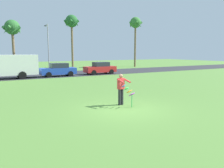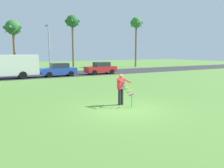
# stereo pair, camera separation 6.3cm
# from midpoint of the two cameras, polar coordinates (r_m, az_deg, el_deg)

# --- Properties ---
(ground_plane) EXTENTS (120.00, 120.00, 0.00)m
(ground_plane) POSITION_cam_midpoint_polar(r_m,az_deg,el_deg) (11.44, 3.14, -6.54)
(ground_plane) COLOR #568438
(road_strip) EXTENTS (120.00, 8.00, 0.01)m
(road_strip) POSITION_cam_midpoint_polar(r_m,az_deg,el_deg) (29.53, -17.62, 2.25)
(road_strip) COLOR #2D2D33
(road_strip) RESTS_ON ground
(person_kite_flyer) EXTENTS (0.61, 0.71, 1.73)m
(person_kite_flyer) POSITION_cam_midpoint_polar(r_m,az_deg,el_deg) (12.14, 2.23, -1.07)
(person_kite_flyer) COLOR #26262B
(person_kite_flyer) RESTS_ON ground
(kite_held) EXTENTS (0.64, 0.73, 1.17)m
(kite_held) POSITION_cam_midpoint_polar(r_m,az_deg,el_deg) (11.73, 4.32, -2.19)
(kite_held) COLOR blue
(kite_held) RESTS_ON ground
(parked_truck_grey_van) EXTENTS (6.75, 2.25, 2.62)m
(parked_truck_grey_van) POSITION_cam_midpoint_polar(r_m,az_deg,el_deg) (26.48, -25.29, 4.24)
(parked_truck_grey_van) COLOR gray
(parked_truck_grey_van) RESTS_ON ground
(parked_car_blue) EXTENTS (4.23, 1.90, 1.60)m
(parked_car_blue) POSITION_cam_midpoint_polar(r_m,az_deg,el_deg) (27.46, -13.84, 3.58)
(parked_car_blue) COLOR #2347B7
(parked_car_blue) RESTS_ON ground
(parked_car_red) EXTENTS (4.22, 1.88, 1.60)m
(parked_car_red) POSITION_cam_midpoint_polar(r_m,az_deg,el_deg) (29.49, -3.14, 4.12)
(parked_car_red) COLOR red
(parked_car_red) RESTS_ON ground
(palm_tree_right_near) EXTENTS (2.58, 2.71, 7.46)m
(palm_tree_right_near) POSITION_cam_midpoint_polar(r_m,az_deg,el_deg) (35.12, -24.55, 12.81)
(palm_tree_right_near) COLOR brown
(palm_tree_right_near) RESTS_ON ground
(palm_tree_centre_far) EXTENTS (2.58, 2.71, 9.22)m
(palm_tree_centre_far) POSITION_cam_midpoint_polar(r_m,az_deg,el_deg) (39.54, -10.49, 15.19)
(palm_tree_centre_far) COLOR brown
(palm_tree_centre_far) RESTS_ON ground
(palm_tree_far_left) EXTENTS (2.58, 2.71, 9.67)m
(palm_tree_far_left) POSITION_cam_midpoint_polar(r_m,az_deg,el_deg) (44.57, 6.07, 15.01)
(palm_tree_far_left) COLOR brown
(palm_tree_far_left) RESTS_ON ground
(streetlight_pole) EXTENTS (0.24, 1.65, 7.00)m
(streetlight_pole) POSITION_cam_midpoint_polar(r_m,az_deg,el_deg) (34.36, -16.35, 9.77)
(streetlight_pole) COLOR #9E9EA3
(streetlight_pole) RESTS_ON ground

